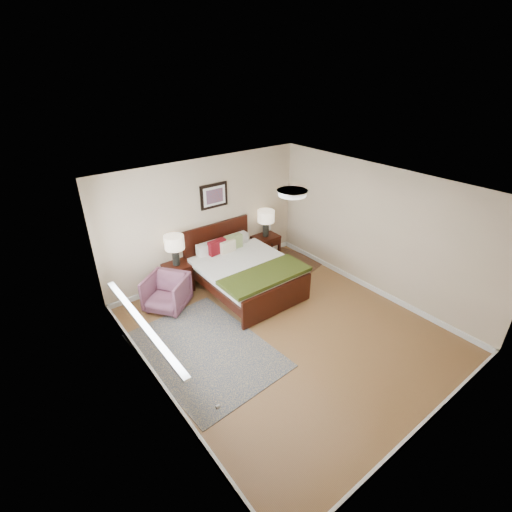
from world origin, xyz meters
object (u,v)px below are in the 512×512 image
at_px(lamp_right, 266,218).
at_px(armchair, 167,293).
at_px(rug_persian, 205,350).
at_px(nightstand_left, 178,270).
at_px(bed, 244,267).
at_px(nightstand_right, 266,245).
at_px(lamp_left, 174,244).

distance_m(lamp_right, armchair, 2.80).
bearing_deg(rug_persian, armchair, 84.41).
relative_size(nightstand_left, lamp_right, 0.96).
height_order(bed, lamp_right, lamp_right).
bearing_deg(bed, nightstand_right, 33.06).
height_order(bed, armchair, bed).
bearing_deg(lamp_right, nightstand_right, -90.00).
relative_size(lamp_left, rug_persian, 0.25).
bearing_deg(nightstand_left, rug_persian, -105.27).
relative_size(lamp_right, rug_persian, 0.25).
xyz_separation_m(nightstand_right, rug_persian, (-2.74, -1.83, -0.35)).
xyz_separation_m(bed, rug_persian, (-1.55, -1.06, -0.51)).
xyz_separation_m(nightstand_left, armchair, (-0.44, -0.39, -0.14)).
height_order(lamp_left, rug_persian, lamp_left).
xyz_separation_m(bed, nightstand_right, (1.19, 0.77, -0.16)).
bearing_deg(armchair, bed, 38.98).
bearing_deg(bed, armchair, 165.94).
bearing_deg(rug_persian, lamp_left, 71.59).
bearing_deg(lamp_left, lamp_right, 0.00).
relative_size(nightstand_right, lamp_left, 0.95).
bearing_deg(nightstand_left, bed, -36.05).
height_order(bed, lamp_left, lamp_left).
relative_size(nightstand_left, nightstand_right, 1.02).
xyz_separation_m(bed, armchair, (-1.49, 0.37, -0.18)).
height_order(bed, nightstand_left, bed).
bearing_deg(nightstand_left, lamp_right, 0.53).
height_order(lamp_right, rug_persian, lamp_right).
height_order(lamp_right, armchair, lamp_right).
xyz_separation_m(lamp_left, rug_persian, (-0.50, -1.85, -1.02)).
xyz_separation_m(nightstand_left, lamp_right, (2.24, 0.02, 0.54)).
distance_m(lamp_left, rug_persian, 2.17).
bearing_deg(armchair, nightstand_left, 94.61).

